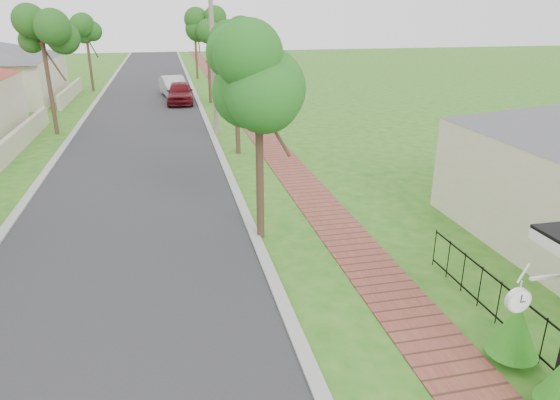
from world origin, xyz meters
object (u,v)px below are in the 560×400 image
object	(u,v)px
near_tree	(258,85)
utility_pole	(213,54)
parked_car_red	(180,93)
station_clock	(520,298)
parked_car_white	(174,87)

from	to	relation	value
near_tree	utility_pole	distance (m)	13.30
parked_car_red	station_clock	distance (m)	31.14
parked_car_white	station_clock	xyz separation A→B (m)	(4.69, -34.06, 1.19)
parked_car_red	parked_car_white	size ratio (longest dim) A/B	0.98
parked_car_red	parked_car_white	xyz separation A→B (m)	(-0.37, 3.25, -0.01)
parked_car_red	near_tree	size ratio (longest dim) A/B	0.81
parked_car_red	near_tree	bearing A→B (deg)	-83.53
near_tree	parked_car_white	bearing A→B (deg)	93.91
parked_car_red	near_tree	xyz separation A→B (m)	(1.46, -23.51, 3.64)
parked_car_red	utility_pole	distance (m)	10.88
utility_pole	station_clock	xyz separation A→B (m)	(2.79, -20.60, -2.25)
utility_pole	parked_car_white	bearing A→B (deg)	98.03
parked_car_red	utility_pole	xyz separation A→B (m)	(1.53, -10.21, 3.43)
station_clock	near_tree	bearing A→B (deg)	111.41
utility_pole	parked_car_red	bearing A→B (deg)	98.52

